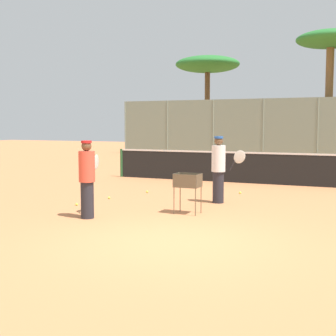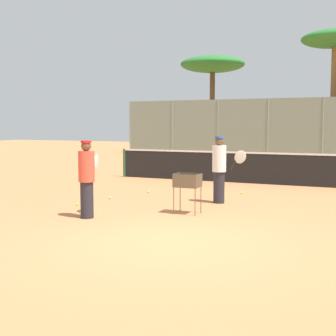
{
  "view_description": "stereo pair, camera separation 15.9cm",
  "coord_description": "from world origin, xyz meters",
  "px_view_note": "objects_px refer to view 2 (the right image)",
  "views": [
    {
      "loc": [
        3.07,
        -7.18,
        2.0
      ],
      "look_at": [
        -1.25,
        2.57,
        1.0
      ],
      "focal_mm": 50.0,
      "sensor_mm": 36.0,
      "label": 1
    },
    {
      "loc": [
        3.21,
        -7.11,
        2.0
      ],
      "look_at": [
        -1.25,
        2.57,
        1.0
      ],
      "focal_mm": 50.0,
      "sensor_mm": 36.0,
      "label": 2
    }
  ],
  "objects_px": {
    "ball_cart": "(188,184)",
    "player_white_outfit": "(220,169)",
    "player_red_cap": "(87,178)",
    "tennis_net": "(275,168)"
  },
  "relations": [
    {
      "from": "ball_cart",
      "to": "player_white_outfit",
      "type": "bearing_deg",
      "value": 83.95
    },
    {
      "from": "player_red_cap",
      "to": "ball_cart",
      "type": "relative_size",
      "value": 1.83
    },
    {
      "from": "tennis_net",
      "to": "player_red_cap",
      "type": "relative_size",
      "value": 7.01
    },
    {
      "from": "tennis_net",
      "to": "player_red_cap",
      "type": "bearing_deg",
      "value": -108.98
    },
    {
      "from": "tennis_net",
      "to": "player_red_cap",
      "type": "xyz_separation_m",
      "value": [
        -2.49,
        -7.23,
        0.3
      ]
    },
    {
      "from": "player_red_cap",
      "to": "ball_cart",
      "type": "bearing_deg",
      "value": -63.49
    },
    {
      "from": "tennis_net",
      "to": "ball_cart",
      "type": "distance_m",
      "value": 5.95
    },
    {
      "from": "player_red_cap",
      "to": "ball_cart",
      "type": "xyz_separation_m",
      "value": [
        1.78,
        1.33,
        -0.19
      ]
    },
    {
      "from": "player_white_outfit",
      "to": "ball_cart",
      "type": "distance_m",
      "value": 1.69
    },
    {
      "from": "tennis_net",
      "to": "player_white_outfit",
      "type": "relative_size",
      "value": 6.84
    }
  ]
}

